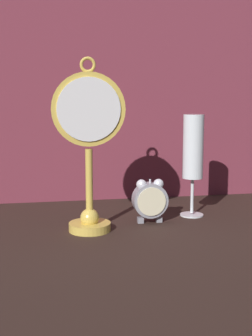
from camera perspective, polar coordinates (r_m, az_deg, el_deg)
name	(u,v)px	position (r m, az deg, el deg)	size (l,w,h in m)	color
ground_plane	(134,237)	(0.88, 0.96, -8.38)	(4.00, 4.00, 0.00)	black
fabric_backdrop_drape	(107,52)	(1.17, -2.27, 13.99)	(1.28, 0.01, 0.73)	brown
pocket_watch_on_stand	(89,144)	(0.89, -4.56, 2.98)	(0.14, 0.08, 0.33)	gold
alarm_clock_twin_bell	(150,199)	(0.97, 2.94, -3.77)	(0.07, 0.03, 0.09)	gray
champagne_flute	(193,153)	(1.02, 8.18, 1.81)	(0.05, 0.05, 0.22)	silver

